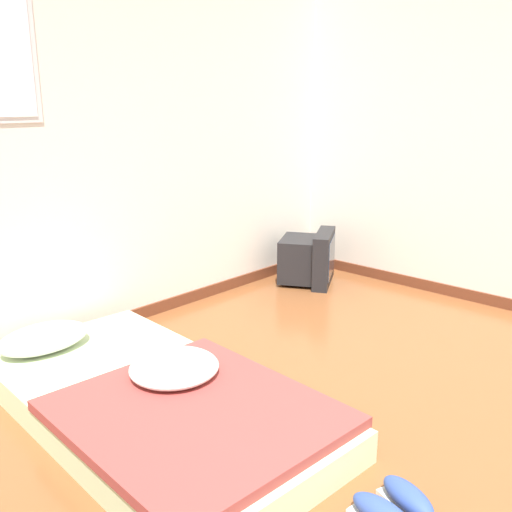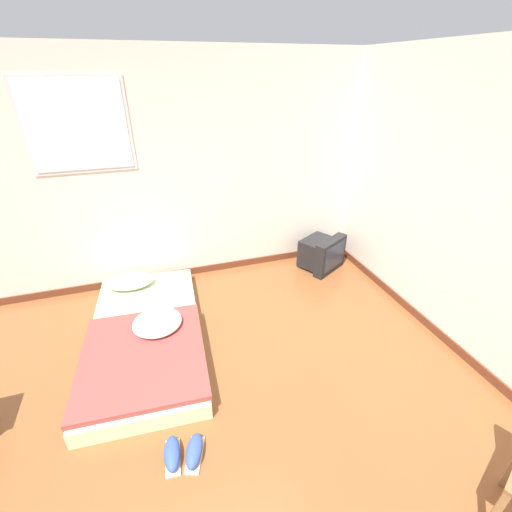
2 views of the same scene
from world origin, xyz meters
name	(u,v)px [view 1 (image 1 of 2)]	position (x,y,z in m)	size (l,w,h in m)	color
wall_back	(41,144)	(-0.01, 2.86, 1.29)	(7.67, 0.08, 2.60)	silver
mattress_bed	(149,397)	(-0.16, 1.69, 0.11)	(1.17, 2.11, 0.30)	beige
crt_tv	(309,258)	(2.14, 2.45, 0.22)	(0.65, 0.62, 0.46)	black
sneaker_pair	(395,506)	(0.03, 0.42, 0.05)	(0.31, 0.30, 0.10)	silver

